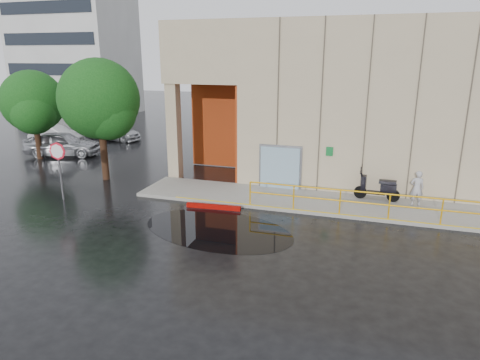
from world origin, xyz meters
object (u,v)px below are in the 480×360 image
(stop_sign, at_px, (58,158))
(tree_far, at_px, (33,104))
(tree_near, at_px, (101,102))
(car_a, at_px, (63,144))
(person, at_px, (417,188))
(car_c, at_px, (113,132))
(car_b, at_px, (55,134))
(scooter, at_px, (378,181))
(red_curb, at_px, (213,207))

(stop_sign, relative_size, tree_far, 0.48)
(tree_far, bearing_deg, tree_near, -21.67)
(car_a, bearing_deg, person, -116.97)
(stop_sign, distance_m, car_c, 14.58)
(car_b, bearing_deg, car_a, -138.05)
(stop_sign, height_order, car_b, stop_sign)
(person, relative_size, stop_sign, 0.57)
(scooter, xyz_separation_m, tree_far, (-20.54, 2.41, 2.45))
(red_curb, height_order, car_b, car_b)
(scooter, relative_size, car_b, 0.51)
(person, distance_m, tree_near, 15.60)
(red_curb, bearing_deg, tree_far, 159.13)
(scooter, xyz_separation_m, car_a, (-19.77, 3.68, -0.21))
(car_c, relative_size, tree_far, 0.80)
(scooter, distance_m, car_a, 20.11)
(red_curb, distance_m, tree_far, 15.19)
(tree_far, bearing_deg, car_c, 83.49)
(person, xyz_separation_m, red_curb, (-8.29, -2.63, -0.83))
(person, height_order, red_curb, person)
(red_curb, height_order, tree_near, tree_near)
(scooter, bearing_deg, car_b, 166.17)
(car_a, relative_size, car_c, 1.07)
(person, xyz_separation_m, tree_far, (-22.13, 2.65, 2.55))
(tree_near, relative_size, tree_far, 1.13)
(tree_near, distance_m, tree_far, 7.40)
(car_a, bearing_deg, red_curb, -133.19)
(stop_sign, height_order, tree_near, tree_near)
(car_a, distance_m, car_b, 5.05)
(person, height_order, tree_near, tree_near)
(car_a, height_order, car_c, car_a)
(car_b, bearing_deg, car_c, -62.48)
(scooter, bearing_deg, person, -5.34)
(tree_near, bearing_deg, car_b, 141.96)
(scooter, bearing_deg, red_curb, -153.43)
(person, xyz_separation_m, stop_sign, (-15.29, -3.59, 1.03))
(scooter, distance_m, tree_near, 14.03)
(stop_sign, height_order, red_curb, stop_sign)
(car_b, xyz_separation_m, tree_far, (2.80, -4.83, 2.82))
(red_curb, height_order, car_c, car_c)
(stop_sign, xyz_separation_m, car_a, (-6.06, 7.51, -1.14))
(person, distance_m, car_c, 23.40)
(scooter, height_order, tree_far, tree_far)
(stop_sign, relative_size, red_curb, 1.12)
(tree_far, bearing_deg, person, -6.83)
(stop_sign, bearing_deg, tree_near, 108.17)
(tree_near, bearing_deg, scooter, 1.33)
(person, height_order, car_c, person)
(car_b, height_order, tree_near, tree_near)
(scooter, distance_m, tree_far, 20.83)
(scooter, distance_m, car_c, 21.86)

